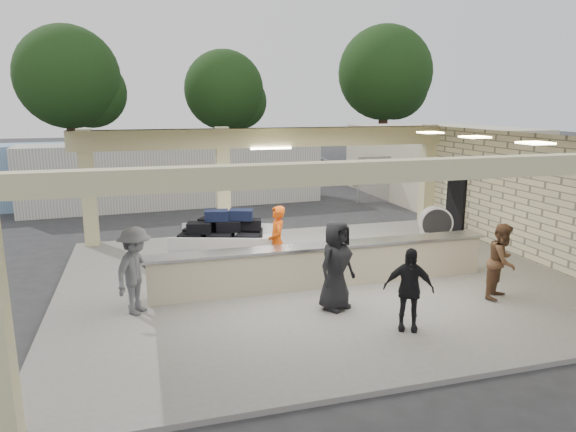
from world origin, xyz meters
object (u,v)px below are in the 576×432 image
object	(u,v)px
luggage_cart	(224,237)
passenger_d	(336,265)
baggage_handler	(277,242)
car_dark	(315,169)
passenger_c	(136,271)
passenger_a	(502,261)
car_white_b	(449,172)
car_white_a	(395,172)
drum_fan	(435,223)
passenger_b	(409,289)
baggage_counter	(324,265)
container_white	(177,174)

from	to	relation	value
luggage_cart	passenger_d	world-z (taller)	passenger_d
baggage_handler	car_dark	size ratio (longest dim) A/B	0.43
passenger_c	luggage_cart	bearing A→B (deg)	-6.26
passenger_a	car_white_b	xyz separation A→B (m)	(8.41, 14.91, -0.24)
car_dark	baggage_handler	bearing A→B (deg)	176.78
passenger_a	baggage_handler	bearing A→B (deg)	114.49
passenger_c	car_white_a	world-z (taller)	passenger_c
passenger_c	car_dark	distance (m)	19.37
passenger_c	car_white_b	size ratio (longest dim) A/B	0.41
drum_fan	passenger_d	distance (m)	6.31
passenger_a	passenger_b	world-z (taller)	passenger_a
luggage_cart	drum_fan	xyz separation A→B (m)	(6.59, 0.65, -0.22)
car_white_b	car_dark	bearing A→B (deg)	81.78
passenger_a	car_white_a	distance (m)	16.36
baggage_handler	car_dark	xyz separation A→B (m)	(6.33, 15.50, -0.29)
passenger_b	car_white_b	bearing A→B (deg)	80.17
baggage_handler	passenger_c	world-z (taller)	passenger_c
drum_fan	passenger_c	distance (m)	9.32
drum_fan	passenger_b	size ratio (longest dim) A/B	0.70
passenger_d	car_white_b	bearing A→B (deg)	21.51
passenger_b	car_white_a	distance (m)	18.26
passenger_b	passenger_d	xyz separation A→B (m)	(-0.93, 1.31, 0.15)
car_dark	passenger_d	bearing A→B (deg)	-178.74
passenger_d	baggage_counter	bearing A→B (deg)	51.09
luggage_cart	car_white_a	size ratio (longest dim) A/B	0.58
luggage_cart	container_white	bearing A→B (deg)	110.93
passenger_b	baggage_counter	bearing A→B (deg)	129.53
luggage_cart	passenger_b	bearing A→B (deg)	-42.42
drum_fan	container_white	world-z (taller)	container_white
car_white_a	baggage_handler	bearing A→B (deg)	160.60
baggage_handler	container_white	size ratio (longest dim) A/B	0.14
drum_fan	car_white_a	size ratio (longest dim) A/B	0.22
car_white_b	passenger_a	bearing A→B (deg)	168.98
passenger_d	passenger_c	bearing A→B (deg)	138.61
luggage_cart	passenger_c	xyz separation A→B (m)	(-2.17, -2.51, 0.09)
baggage_handler	drum_fan	bearing A→B (deg)	117.21
car_white_b	container_white	distance (m)	14.48
drum_fan	passenger_b	bearing A→B (deg)	-108.81
luggage_cart	car_white_b	bearing A→B (deg)	56.46
baggage_handler	container_white	distance (m)	10.74
passenger_a	passenger_c	bearing A→B (deg)	136.00
passenger_c	car_white_b	xyz separation A→B (m)	(16.02, 13.60, -0.30)
drum_fan	passenger_d	world-z (taller)	passenger_d
passenger_b	car_dark	xyz separation A→B (m)	(4.73, 19.02, -0.20)
car_white_b	container_white	bearing A→B (deg)	115.02
passenger_c	container_white	distance (m)	12.06
passenger_c	passenger_d	size ratio (longest dim) A/B	0.96
passenger_b	car_dark	world-z (taller)	passenger_b
drum_fan	container_white	distance (m)	11.31
container_white	car_white_b	bearing A→B (deg)	3.20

